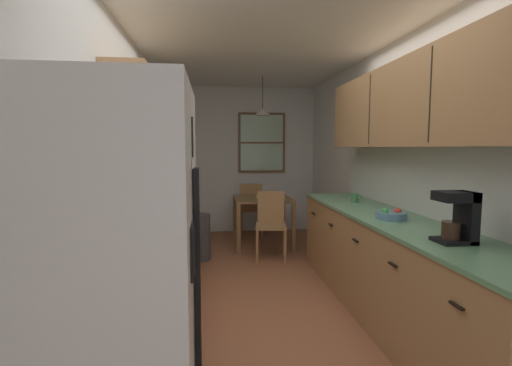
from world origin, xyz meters
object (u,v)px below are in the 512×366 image
at_px(stove_range, 143,301).
at_px(trash_bin, 200,237).
at_px(coffee_maker, 459,216).
at_px(refrigerator, 118,281).
at_px(dining_chair_near, 271,221).
at_px(dining_table, 263,206).
at_px(storage_canister, 152,212).
at_px(table_serving_bowl, 262,196).
at_px(mug_by_coffeemaker, 355,198).
at_px(fruit_bowl, 391,215).
at_px(microwave_over_range, 119,124).
at_px(dining_chair_far, 251,207).

bearing_deg(stove_range, trash_bin, 83.08).
bearing_deg(coffee_maker, refrigerator, -168.45).
bearing_deg(trash_bin, dining_chair_near, -1.17).
height_order(dining_table, coffee_maker, coffee_maker).
relative_size(trash_bin, storage_canister, 3.63).
relative_size(stove_range, trash_bin, 1.80).
distance_m(trash_bin, coffee_maker, 3.34).
bearing_deg(dining_table, storage_canister, -116.18).
bearing_deg(trash_bin, dining_table, 32.96).
bearing_deg(table_serving_bowl, mug_by_coffeemaker, -63.40).
height_order(mug_by_coffeemaker, fruit_bowl, mug_by_coffeemaker).
height_order(dining_chair_near, mug_by_coffeemaker, mug_by_coffeemaker).
bearing_deg(coffee_maker, fruit_bowl, 93.90).
bearing_deg(dining_table, fruit_bowl, -74.65).
relative_size(microwave_over_range, table_serving_bowl, 2.91).
bearing_deg(coffee_maker, table_serving_bowl, 103.29).
distance_m(dining_table, trash_bin, 1.15).
distance_m(dining_table, dining_chair_near, 0.64).
height_order(coffee_maker, mug_by_coffeemaker, coffee_maker).
relative_size(dining_chair_near, mug_by_coffeemaker, 7.86).
distance_m(dining_chair_far, coffee_maker, 4.13).
bearing_deg(dining_table, stove_range, -112.02).
bearing_deg(fruit_bowl, dining_chair_far, 104.27).
bearing_deg(dining_chair_far, mug_by_coffeemaker, -68.64).
xyz_separation_m(refrigerator, coffee_maker, (1.96, 0.40, 0.18)).
height_order(stove_range, fruit_bowl, stove_range).
bearing_deg(dining_chair_far, table_serving_bowl, -82.38).
distance_m(microwave_over_range, dining_chair_near, 2.99).
height_order(refrigerator, dining_chair_far, refrigerator).
bearing_deg(table_serving_bowl, trash_bin, -149.18).
relative_size(microwave_over_range, storage_canister, 3.43).
bearing_deg(trash_bin, refrigerator, -94.65).
height_order(microwave_over_range, fruit_bowl, microwave_over_range).
bearing_deg(dining_chair_far, dining_chair_near, -83.82).
relative_size(trash_bin, table_serving_bowl, 3.08).
bearing_deg(microwave_over_range, stove_range, -0.03).
bearing_deg(stove_range, coffee_maker, -9.81).
distance_m(trash_bin, table_serving_bowl, 1.16).
distance_m(refrigerator, fruit_bowl, 2.23).
relative_size(dining_chair_far, coffee_maker, 2.80).
xyz_separation_m(microwave_over_range, dining_table, (1.34, 3.03, -1.02)).
distance_m(dining_chair_far, fruit_bowl, 3.37).
relative_size(dining_table, fruit_bowl, 3.42).
height_order(dining_table, dining_chair_near, dining_chair_near).
height_order(stove_range, mug_by_coffeemaker, stove_range).
relative_size(dining_chair_near, table_serving_bowl, 4.54).
distance_m(dining_table, coffee_maker, 3.49).
height_order(dining_table, trash_bin, dining_table).
bearing_deg(fruit_bowl, microwave_over_range, -168.51).
bearing_deg(dining_chair_far, fruit_bowl, -75.73).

